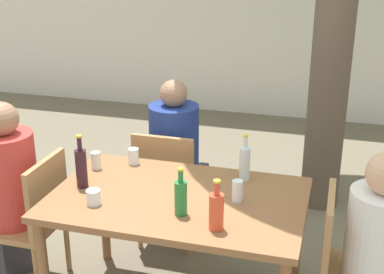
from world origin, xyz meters
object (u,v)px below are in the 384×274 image
Objects in this scene: drinking_glass_1 at (237,191)px; drinking_glass_3 at (96,160)px; green_bottle_2 at (181,197)px; drinking_glass_2 at (133,156)px; water_bottle_0 at (245,162)px; patio_chair_0 at (34,215)px; drinking_glass_0 at (93,197)px; patio_chair_1 at (346,263)px; person_seated_0 at (1,203)px; patio_chair_2 at (168,182)px; person_seated_2 at (178,164)px; dining_table_front at (178,209)px; soda_bottle_3 at (216,210)px; wine_bottle_1 at (81,167)px.

drinking_glass_3 is (-0.95, 0.19, -0.01)m from drinking_glass_1.
drinking_glass_2 is at bearing 131.36° from green_bottle_2.
patio_chair_0 is at bearing -165.75° from water_bottle_0.
patio_chair_1 is at bearing 9.07° from drinking_glass_0.
drinking_glass_0 is at bearing 74.11° from person_seated_0.
person_seated_2 is (0.00, 0.23, 0.04)m from patio_chair_2.
drinking_glass_1 is 0.82m from drinking_glass_2.
person_seated_2 is at bearing 65.21° from drinking_glass_3.
patio_chair_1 reaches higher than drinking_glass_0.
patio_chair_2 is 0.72× the size of person_seated_0.
green_bottle_2 is at bearing 108.27° from person_seated_2.
patio_chair_0 is at bearing 180.00° from dining_table_front.
patio_chair_2 is 0.97m from drinking_glass_1.
person_seated_0 is 1.01× the size of person_seated_2.
drinking_glass_3 is at bearing 123.16° from patio_chair_0.
drinking_glass_0 is (-0.71, 0.07, -0.06)m from soda_bottle_3.
water_bottle_0 is 2.61× the size of drinking_glass_3.
wine_bottle_1 is at bearing 84.45° from patio_chair_0.
patio_chair_0 is at bearing 54.13° from person_seated_2.
person_seated_0 reaches higher than green_bottle_2.
person_seated_2 is 1.38m from soda_bottle_3.
patio_chair_0 is 3.31× the size of soda_bottle_3.
patio_chair_0 is 1.14m from person_seated_2.
drinking_glass_2 is (-1.36, 0.36, 0.32)m from patio_chair_1.
patio_chair_0 is at bearing 157.91° from drinking_glass_0.
drinking_glass_2 is (0.01, 0.58, 0.01)m from drinking_glass_0.
dining_table_front is at bearing 3.68° from wine_bottle_1.
person_seated_2 reaches higher than drinking_glass_2.
drinking_glass_1 is (0.04, 0.33, -0.04)m from soda_bottle_3.
drinking_glass_2 reaches higher than drinking_glass_0.
wine_bottle_1 is 2.61× the size of drinking_glass_1.
wine_bottle_1 reaches higher than dining_table_front.
green_bottle_2 reaches higher than patio_chair_2.
drinking_glass_1 reaches higher than drinking_glass_2.
drinking_glass_3 is (-0.20, -0.14, 0.00)m from drinking_glass_2.
patio_chair_1 is at bearing -14.82° from drinking_glass_2.
dining_table_front is 1.16× the size of person_seated_0.
patio_chair_0 is at bearing 90.00° from person_seated_0.
drinking_glass_0 is 0.79m from drinking_glass_1.
patio_chair_0 and patio_chair_2 have the same top height.
person_seated_2 reaches higher than drinking_glass_3.
wine_bottle_1 is at bearing 73.40° from person_seated_2.
soda_bottle_3 reaches higher than green_bottle_2.
patio_chair_2 is at bearing 149.07° from water_bottle_0.
drinking_glass_2 is (-0.49, 0.56, -0.05)m from green_bottle_2.
drinking_glass_1 is (0.75, 0.25, 0.02)m from drinking_glass_0.
patio_chair_0 and patio_chair_1 have the same top height.
dining_table_front is 0.97m from patio_chair_0.
drinking_glass_3 is (0.57, 0.22, 0.27)m from person_seated_0.
wine_bottle_1 reaches higher than green_bottle_2.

